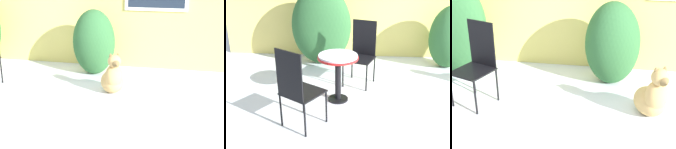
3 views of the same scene
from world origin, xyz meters
The scene contains 6 objects.
ground_plane centered at (0.00, 0.00, 0.00)m, with size 16.00×16.00×0.00m, color silver.
shrub_left centered at (-1.90, 1.68, 0.75)m, with size 1.13×0.63×1.49m.
shrub_middle centered at (0.51, 1.64, 0.59)m, with size 0.76×0.66×1.18m.
patio_table centered at (-1.47, 0.15, 0.56)m, with size 0.58×0.58×0.71m.
patio_chair_near_table centered at (-1.14, 0.82, 0.55)m, with size 0.56×0.56×1.04m.
patio_chair_far_side centered at (-1.90, -0.60, 0.55)m, with size 0.60×0.60×1.04m.
Camera 2 is at (-1.20, -3.55, 2.00)m, focal length 45.00 mm.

